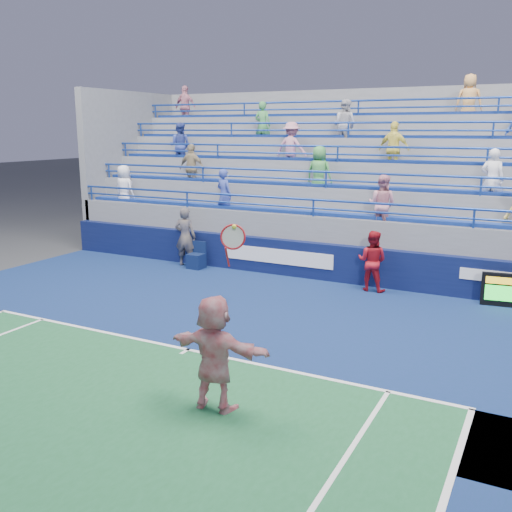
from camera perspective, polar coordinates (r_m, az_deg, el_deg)
The scene contains 8 objects.
ground at distance 11.79m, azimuth -6.82°, elevation -9.38°, with size 120.00×120.00×0.00m, color #333538.
sponsor_wall at distance 17.14m, azimuth 5.41°, elevation -0.43°, with size 18.00×0.32×1.10m.
bleacher_stand at distance 20.45m, azimuth 9.45°, elevation 4.42°, with size 18.00×5.60×6.13m.
serve_speed_board at distance 15.64m, azimuth 23.85°, elevation -3.18°, with size 1.25×0.29×0.86m.
judge_chair at distance 18.40m, azimuth -5.99°, elevation -0.41°, with size 0.49×0.49×0.86m.
tennis_player at distance 9.11m, azimuth -4.15°, elevation -9.63°, with size 1.76×0.58×3.03m.
line_judge at distance 18.66m, azimuth -7.08°, elevation 1.91°, with size 0.71×0.46×1.93m, color #141B39.
ball_girl at distance 15.98m, azimuth 11.53°, elevation -0.50°, with size 0.82×0.64×1.69m, color #A3121E.
Camera 1 is at (6.23, -9.00, 4.39)m, focal length 40.00 mm.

